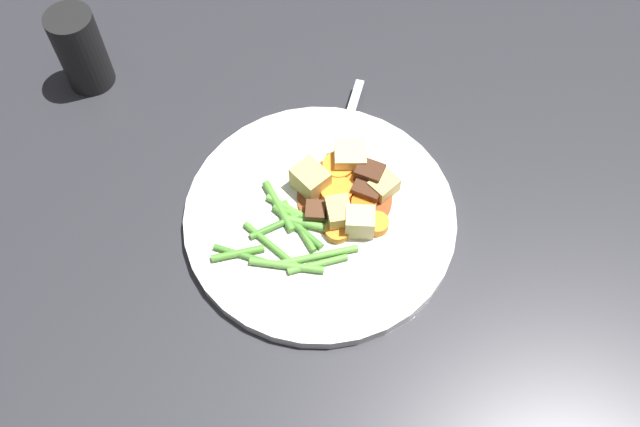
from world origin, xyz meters
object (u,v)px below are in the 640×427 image
Objects in this scene: carrot_slice_5 at (338,167)px; potato_chunk_1 at (350,157)px; carrot_slice_1 at (337,192)px; carrot_slice_3 at (377,224)px; carrot_slice_6 at (351,179)px; meat_chunk_2 at (317,214)px; pepper_mill at (81,50)px; potato_chunk_3 at (310,180)px; fork at (341,143)px; carrot_slice_0 at (364,204)px; potato_chunk_0 at (384,186)px; carrot_slice_4 at (339,230)px; dinner_plate at (320,217)px; meat_chunk_1 at (370,176)px; meat_chunk_0 at (368,190)px; potato_chunk_2 at (339,214)px; potato_chunk_4 at (360,222)px; carrot_slice_2 at (325,178)px.

potato_chunk_1 reaches higher than carrot_slice_5.
carrot_slice_1 is 0.06m from carrot_slice_3.
meat_chunk_2 reaches higher than carrot_slice_6.
pepper_mill reaches higher than carrot_slice_1.
carrot_slice_6 is 0.81× the size of potato_chunk_3.
fork is 0.32m from pepper_mill.
carrot_slice_0 is 0.76× the size of potato_chunk_3.
carrot_slice_4 is at bearing -171.65° from potato_chunk_0.
dinner_plate is 2.84× the size of pepper_mill.
meat_chunk_1 is 0.07m from meat_chunk_2.
carrot_slice_3 is at bearing -53.01° from dinner_plate.
pepper_mill is (-0.15, 0.29, 0.03)m from carrot_slice_5.
potato_chunk_2 is at bearing -172.04° from meat_chunk_0.
meat_chunk_1 is (0.07, 0.03, 0.01)m from carrot_slice_4.
potato_chunk_0 is at bearing -33.13° from carrot_slice_1.
potato_chunk_2 is at bearing -124.72° from carrot_slice_1.
carrot_slice_4 is 0.90× the size of potato_chunk_0.
potato_chunk_0 is at bearing -1.16° from potato_chunk_2.
potato_chunk_3 reaches higher than carrot_slice_1.
potato_chunk_4 is 1.37× the size of meat_chunk_2.
potato_chunk_1 is (0.03, 0.00, 0.01)m from carrot_slice_2.
potato_chunk_0 is at bearing -93.12° from fork.
carrot_slice_4 is 0.06m from meat_chunk_0.
potato_chunk_4 reaches higher than carrot_slice_1.
potato_chunk_1 reaches higher than carrot_slice_3.
carrot_slice_1 is 1.11× the size of potato_chunk_2.
potato_chunk_0 reaches higher than carrot_slice_1.
carrot_slice_0 is 1.07× the size of carrot_slice_3.
carrot_slice_4 is 0.06m from potato_chunk_3.
potato_chunk_1 reaches higher than meat_chunk_0.
potato_chunk_2 is (-0.03, 0.00, 0.01)m from carrot_slice_0.
potato_chunk_3 is at bearing -69.55° from pepper_mill.
meat_chunk_0 is at bearing -82.38° from carrot_slice_6.
potato_chunk_4 is (-0.01, -0.05, 0.01)m from carrot_slice_1.
carrot_slice_5 is (0.02, 0.00, 0.00)m from carrot_slice_2.
pepper_mill is at bearing 113.23° from carrot_slice_2.
dinner_plate is 9.20× the size of potato_chunk_2.
potato_chunk_2 is 0.10m from fork.
carrot_slice_4 is 0.02m from potato_chunk_4.
potato_chunk_0 reaches higher than meat_chunk_0.
carrot_slice_1 reaches higher than carrot_slice_6.
meat_chunk_1 reaches higher than carrot_slice_3.
carrot_slice_3 is 0.02m from potato_chunk_4.
carrot_slice_5 is at bearing -133.90° from fork.
meat_chunk_0 is at bearing 35.59° from carrot_slice_0.
carrot_slice_0 is 0.94× the size of carrot_slice_6.
carrot_slice_6 is (0.05, 0.04, -0.00)m from carrot_slice_4.
potato_chunk_4 reaches higher than meat_chunk_0.
carrot_slice_4 is 0.37m from pepper_mill.
pepper_mill is (-0.13, 0.30, 0.03)m from carrot_slice_2.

